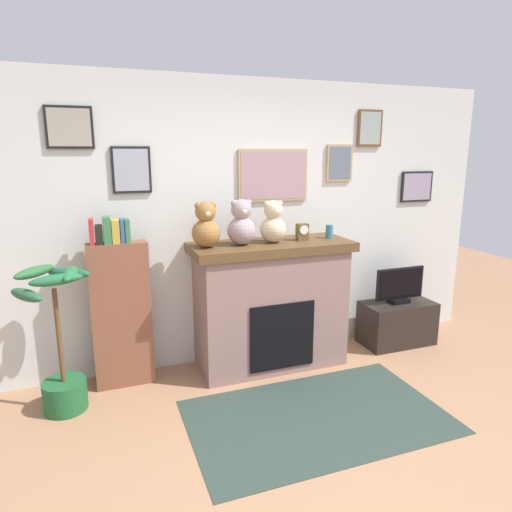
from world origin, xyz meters
name	(u,v)px	position (x,y,z in m)	size (l,w,h in m)	color
ground_plane	(347,486)	(0.00, 0.00, 0.00)	(12.00, 12.00, 0.00)	#A27452
back_wall	(241,223)	(0.00, 2.00, 1.31)	(5.20, 0.15, 2.60)	silver
fireplace	(271,304)	(0.17, 1.66, 0.59)	(1.45, 0.61, 1.17)	gray
bookshelf	(121,310)	(-1.15, 1.74, 0.67)	(0.48, 0.16, 1.46)	brown
potted_plant	(60,354)	(-1.62, 1.48, 0.46)	(0.59, 0.59, 1.13)	#1E592D
tv_stand	(397,323)	(1.58, 1.64, 0.22)	(0.74, 0.40, 0.44)	black
television	(400,286)	(1.58, 1.64, 0.62)	(0.55, 0.14, 0.37)	black
area_rug	(317,416)	(0.17, 0.71, 0.00)	(1.93, 1.16, 0.01)	#2D3C35
candle_jar	(329,232)	(0.75, 1.64, 1.24)	(0.07, 0.07, 0.13)	teal
mantel_clock	(302,232)	(0.47, 1.64, 1.25)	(0.10, 0.08, 0.15)	brown
teddy_bear_tan	(206,227)	(-0.43, 1.64, 1.35)	(0.24, 0.24, 0.39)	olive
teddy_bear_cream	(241,224)	(-0.11, 1.64, 1.35)	(0.25, 0.25, 0.39)	#A18D90
teddy_bear_brown	(273,224)	(0.18, 1.64, 1.34)	(0.23, 0.23, 0.37)	beige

